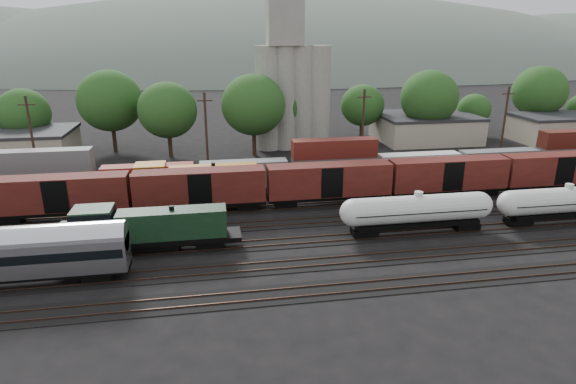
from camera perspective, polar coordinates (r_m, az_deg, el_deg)
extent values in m
plane|color=black|center=(54.27, 3.65, -3.49)|extent=(600.00, 600.00, 0.00)
cube|color=black|center=(41.24, 8.44, -11.14)|extent=(180.00, 3.20, 0.08)
cube|color=#382319|center=(40.61, 8.76, -11.53)|extent=(180.00, 0.08, 0.16)
cube|color=#382319|center=(41.79, 8.15, -10.57)|extent=(180.00, 0.08, 0.16)
cube|color=black|center=(45.44, 6.52, -8.10)|extent=(180.00, 3.20, 0.08)
cube|color=#382319|center=(44.79, 6.78, -8.41)|extent=(180.00, 0.08, 0.16)
cube|color=#382319|center=(46.02, 6.28, -7.62)|extent=(180.00, 0.08, 0.16)
cube|color=black|center=(49.79, 4.95, -5.57)|extent=(180.00, 3.20, 0.08)
cube|color=#382319|center=(49.13, 5.16, -5.82)|extent=(180.00, 0.08, 0.16)
cube|color=#382319|center=(50.40, 4.75, -5.16)|extent=(180.00, 0.08, 0.16)
cube|color=black|center=(54.26, 3.65, -3.45)|extent=(180.00, 3.20, 0.08)
cube|color=#382319|center=(53.58, 3.82, -3.65)|extent=(180.00, 0.08, 0.16)
cube|color=#382319|center=(54.88, 3.48, -3.10)|extent=(180.00, 0.08, 0.16)
cube|color=black|center=(58.81, 2.55, -1.66)|extent=(180.00, 3.20, 0.08)
cube|color=#382319|center=(58.12, 2.70, -1.82)|extent=(180.00, 0.08, 0.16)
cube|color=#382319|center=(59.44, 2.41, -1.35)|extent=(180.00, 0.08, 0.16)
cube|color=black|center=(63.42, 1.61, -0.12)|extent=(180.00, 3.20, 0.08)
cube|color=#382319|center=(62.73, 1.74, -0.26)|extent=(180.00, 0.08, 0.16)
cube|color=#382319|center=(64.07, 1.49, 0.15)|extent=(180.00, 0.08, 0.16)
cube|color=black|center=(68.10, 0.80, 1.21)|extent=(180.00, 3.20, 0.08)
cube|color=#382319|center=(67.40, 0.91, 1.09)|extent=(180.00, 0.08, 0.16)
cube|color=#382319|center=(68.75, 0.70, 1.45)|extent=(180.00, 0.08, 0.16)
cube|color=black|center=(48.23, -15.80, -5.43)|extent=(17.03, 2.90, 0.40)
cube|color=black|center=(48.41, -15.75, -5.92)|extent=(5.01, 2.20, 0.80)
cube|color=black|center=(47.43, -13.51, -3.61)|extent=(10.22, 2.40, 2.70)
cube|color=black|center=(48.43, -22.01, -3.65)|extent=(3.61, 2.90, 3.31)
cube|color=black|center=(48.06, -22.16, -2.48)|extent=(3.71, 3.01, 0.90)
cube|color=black|center=(49.29, -24.61, -4.56)|extent=(1.60, 2.40, 1.80)
cylinder|color=black|center=(46.90, -13.64, -1.91)|extent=(0.50, 0.50, 0.50)
cube|color=black|center=(49.44, -22.05, -6.35)|extent=(2.60, 2.00, 0.70)
cube|color=black|center=(48.14, -9.25, -5.84)|extent=(2.60, 2.00, 0.70)
cylinder|color=silver|center=(51.78, 15.08, -1.91)|extent=(13.78, 2.84, 2.84)
sphere|color=silver|center=(49.38, 7.77, -2.43)|extent=(2.84, 2.84, 2.84)
sphere|color=silver|center=(54.94, 21.64, -1.42)|extent=(2.84, 2.84, 2.84)
cylinder|color=silver|center=(51.25, 15.23, -0.22)|extent=(0.88, 0.88, 0.49)
cube|color=black|center=(51.78, 15.08, -1.91)|extent=(14.09, 2.98, 0.08)
cube|color=black|center=(52.33, 14.94, -3.52)|extent=(13.31, 2.15, 0.49)
cube|color=black|center=(50.55, 9.03, -4.62)|extent=(2.54, 1.96, 0.69)
cube|color=black|center=(55.05, 20.26, -3.62)|extent=(2.54, 1.96, 0.69)
cylinder|color=silver|center=(60.98, 30.15, -0.81)|extent=(13.51, 2.78, 2.78)
sphere|color=silver|center=(56.96, 24.88, -1.22)|extent=(2.78, 2.78, 2.78)
cylinder|color=silver|center=(60.54, 30.39, 0.61)|extent=(0.86, 0.86, 0.48)
cube|color=black|center=(60.98, 30.15, -0.81)|extent=(13.82, 2.92, 0.08)
cube|color=black|center=(61.44, 29.92, -2.16)|extent=(13.05, 2.11, 0.48)
cube|color=black|center=(58.33, 25.61, -3.10)|extent=(2.50, 1.92, 0.67)
cube|color=black|center=(44.75, -21.58, -8.99)|extent=(2.43, 1.87, 0.65)
cube|color=black|center=(61.95, -10.74, 0.34)|extent=(18.27, 2.94, 0.41)
cube|color=black|center=(62.09, -10.72, -0.06)|extent=(5.07, 2.23, 0.81)
cube|color=#BC6D10|center=(61.46, -8.79, 1.84)|extent=(10.96, 2.44, 2.74)
cube|color=#BC6D10|center=(61.80, -15.93, 1.72)|extent=(3.65, 2.94, 3.35)
cube|color=black|center=(61.51, -16.01, 2.67)|extent=(3.75, 3.04, 0.91)
cube|color=#BC6D10|center=(62.37, -18.19, 0.92)|extent=(1.62, 2.44, 1.83)
cylinder|color=black|center=(61.05, -8.86, 3.21)|extent=(0.51, 0.51, 0.51)
cube|color=black|center=(62.59, -16.05, -0.52)|extent=(2.64, 2.03, 0.71)
cube|color=black|center=(62.26, -5.33, 0.04)|extent=(2.64, 2.03, 0.71)
cube|color=black|center=(59.60, -25.23, -2.02)|extent=(15.00, 2.60, 0.40)
cube|color=#471611|center=(58.96, -25.51, -0.11)|extent=(15.00, 2.90, 3.80)
cube|color=black|center=(57.24, -10.28, -1.29)|extent=(15.00, 2.60, 0.40)
cube|color=#471611|center=(56.57, -10.40, 0.71)|extent=(15.00, 2.90, 3.80)
cube|color=black|center=(58.95, 4.85, -0.46)|extent=(15.00, 2.60, 0.40)
cube|color=#471611|center=(58.30, 4.90, 1.49)|extent=(15.00, 2.90, 3.80)
cube|color=black|center=(64.40, 18.25, 0.30)|extent=(15.00, 2.60, 0.40)
cube|color=#471611|center=(63.81, 18.44, 2.09)|extent=(15.00, 2.90, 3.80)
cube|color=black|center=(72.76, 29.07, 0.91)|extent=(15.00, 2.60, 0.40)
cube|color=#471611|center=(72.24, 29.33, 2.49)|extent=(15.00, 2.90, 3.80)
cube|color=black|center=(67.96, 0.80, 1.58)|extent=(160.00, 2.60, 0.60)
cube|color=slate|center=(69.72, -26.72, 1.36)|extent=(12.00, 2.40, 2.60)
cube|color=#595C5E|center=(69.09, -27.03, 3.42)|extent=(12.00, 2.40, 2.60)
cube|color=maroon|center=(66.99, -16.24, 2.00)|extent=(12.00, 2.40, 2.60)
cube|color=slate|center=(66.64, -5.26, 2.59)|extent=(12.00, 2.40, 2.60)
cube|color=#4D4F51|center=(68.72, 5.45, 3.07)|extent=(12.00, 2.40, 2.60)
cube|color=#581A14|center=(68.08, 5.52, 5.18)|extent=(12.00, 2.40, 2.60)
cube|color=beige|center=(73.02, 15.23, 3.42)|extent=(12.00, 2.40, 2.60)
cube|color=#5C5F62|center=(79.17, 23.71, 3.65)|extent=(12.00, 2.40, 2.60)
cube|color=#595B5E|center=(86.79, 30.83, 3.77)|extent=(12.00, 2.40, 2.60)
cylinder|color=gray|center=(86.36, -2.38, 10.99)|extent=(4.40, 4.40, 18.00)
cylinder|color=gray|center=(86.78, -0.38, 11.04)|extent=(4.40, 4.40, 18.00)
cylinder|color=gray|center=(87.31, 1.60, 11.08)|extent=(4.40, 4.40, 18.00)
cylinder|color=gray|center=(87.93, 3.56, 11.10)|extent=(4.40, 4.40, 18.00)
cube|color=gray|center=(86.06, -0.40, 19.65)|extent=(6.00, 5.00, 8.00)
cube|color=#9E937F|center=(91.15, -30.84, 4.50)|extent=(22.00, 12.00, 4.60)
cube|color=#9E937F|center=(98.11, 15.93, 7.24)|extent=(18.00, 14.00, 4.60)
cube|color=#232326|center=(97.67, 16.06, 8.71)|extent=(18.36, 14.28, 0.50)
cube|color=#9E937F|center=(107.21, 29.34, 6.49)|extent=(16.00, 10.00, 4.60)
cube|color=#232326|center=(106.81, 29.56, 7.82)|extent=(16.32, 10.20, 0.50)
cylinder|color=black|center=(95.47, -28.35, 5.01)|extent=(0.70, 0.70, 3.23)
ellipsoid|color=#26501D|center=(94.56, -28.85, 8.19)|extent=(8.77, 8.77, 8.31)
cylinder|color=black|center=(91.07, -19.87, 5.85)|extent=(0.70, 0.70, 4.08)
ellipsoid|color=#26501D|center=(89.95, -20.35, 10.10)|extent=(11.08, 11.08, 10.50)
cylinder|color=black|center=(84.53, -13.78, 5.34)|extent=(0.70, 0.70, 3.61)
ellipsoid|color=#26501D|center=(83.42, -14.10, 9.39)|extent=(9.79, 9.79, 9.28)
cylinder|color=black|center=(83.11, -4.02, 5.74)|extent=(0.70, 0.70, 3.95)
ellipsoid|color=#26501D|center=(81.90, -4.13, 10.27)|extent=(10.73, 10.73, 10.17)
cylinder|color=black|center=(90.84, 0.38, 6.70)|extent=(0.70, 0.70, 3.38)
ellipsoid|color=#26501D|center=(89.85, 0.38, 10.24)|extent=(9.18, 9.18, 8.69)
cylinder|color=black|center=(96.36, 8.67, 7.08)|extent=(0.70, 0.70, 3.08)
ellipsoid|color=#26501D|center=(95.49, 8.82, 10.13)|extent=(8.37, 8.37, 7.93)
cylinder|color=black|center=(96.06, 16.04, 6.80)|extent=(0.70, 0.70, 3.93)
ellipsoid|color=#26501D|center=(95.02, 16.40, 10.68)|extent=(10.66, 10.66, 10.09)
cylinder|color=black|center=(105.94, 20.91, 6.93)|extent=(0.70, 0.70, 2.43)
ellipsoid|color=#26501D|center=(105.28, 21.17, 9.10)|extent=(6.60, 6.60, 6.25)
cylinder|color=black|center=(113.57, 27.16, 7.21)|extent=(0.70, 0.70, 3.96)
ellipsoid|color=#26501D|center=(112.68, 27.66, 10.52)|extent=(10.76, 10.76, 10.19)
cylinder|color=black|center=(76.32, -28.04, 5.55)|extent=(0.36, 0.36, 12.00)
cube|color=black|center=(75.57, -28.59, 9.08)|extent=(2.20, 0.18, 0.18)
cylinder|color=black|center=(72.37, -9.65, 6.86)|extent=(0.36, 0.36, 12.00)
cube|color=black|center=(71.57, -9.86, 10.62)|extent=(2.20, 0.18, 0.18)
cylinder|color=black|center=(76.16, 8.85, 7.48)|extent=(0.36, 0.36, 12.00)
cube|color=black|center=(75.41, 9.04, 11.06)|extent=(2.20, 0.18, 0.18)
cylinder|color=black|center=(86.70, 24.23, 7.41)|extent=(0.36, 0.36, 12.00)
cube|color=black|center=(86.04, 24.66, 10.53)|extent=(2.20, 0.18, 0.18)
ellipsoid|color=#59665B|center=(316.19, -0.06, 10.70)|extent=(520.00, 286.00, 130.00)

